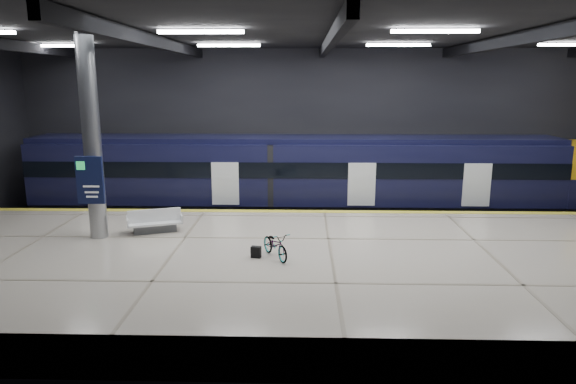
{
  "coord_description": "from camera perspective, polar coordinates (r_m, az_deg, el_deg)",
  "views": [
    {
      "loc": [
        -0.93,
        -18.01,
        6.44
      ],
      "look_at": [
        -1.47,
        1.5,
        2.2
      ],
      "focal_mm": 32.0,
      "sensor_mm": 36.0,
      "label": 1
    }
  ],
  "objects": [
    {
      "name": "safety_strip",
      "position": [
        21.45,
        4.03,
        -2.17
      ],
      "size": [
        30.0,
        0.4,
        0.01
      ],
      "primitive_type": "cube",
      "color": "yellow",
      "rests_on": "platform"
    },
    {
      "name": "room_shell",
      "position": [
        18.05,
        4.61,
        9.93
      ],
      "size": [
        30.1,
        16.1,
        8.05
      ],
      "color": "black",
      "rests_on": "ground"
    },
    {
      "name": "bench",
      "position": [
        19.09,
        -14.58,
        -3.46
      ],
      "size": [
        2.08,
        1.4,
        0.85
      ],
      "rotation": [
        0.0,
        0.0,
        0.35
      ],
      "color": "#595B60",
      "rests_on": "platform"
    },
    {
      "name": "train",
      "position": [
        23.95,
        4.94,
        1.67
      ],
      "size": [
        29.4,
        2.84,
        3.79
      ],
      "color": "black",
      "rests_on": "ground"
    },
    {
      "name": "info_column",
      "position": [
        18.5,
        -20.98,
        5.31
      ],
      "size": [
        0.9,
        0.78,
        6.9
      ],
      "color": "#9EA0A5",
      "rests_on": "platform"
    },
    {
      "name": "platform",
      "position": [
        16.61,
        4.75,
        -8.55
      ],
      "size": [
        30.0,
        11.0,
        1.1
      ],
      "primitive_type": "cube",
      "color": "beige",
      "rests_on": "ground"
    },
    {
      "name": "pannier_bag",
      "position": [
        15.95,
        -3.57,
        -6.66
      ],
      "size": [
        0.33,
        0.24,
        0.35
      ],
      "primitive_type": "cube",
      "rotation": [
        0.0,
        0.0,
        -0.22
      ],
      "color": "black",
      "rests_on": "platform"
    },
    {
      "name": "ground",
      "position": [
        19.15,
        4.32,
        -7.43
      ],
      "size": [
        30.0,
        30.0,
        0.0
      ],
      "primitive_type": "plane",
      "color": "black",
      "rests_on": "ground"
    },
    {
      "name": "bicycle",
      "position": [
        15.83,
        -1.41,
        -5.87
      ],
      "size": [
        1.25,
        1.66,
        0.83
      ],
      "primitive_type": "imported",
      "rotation": [
        0.0,
        0.0,
        0.5
      ],
      "color": "#99999E",
      "rests_on": "platform"
    },
    {
      "name": "rails",
      "position": [
        24.37,
        3.73,
        -2.9
      ],
      "size": [
        30.0,
        1.52,
        0.16
      ],
      "color": "gray",
      "rests_on": "ground"
    }
  ]
}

